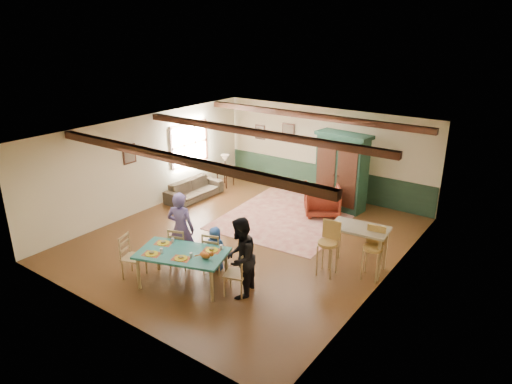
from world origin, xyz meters
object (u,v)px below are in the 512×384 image
Objects in this scene: end_table at (225,178)px; bar_stool_right at (372,254)px; dining_chair_end_right at (236,273)px; armchair at (322,200)px; cat at (205,254)px; bar_stool_left at (327,249)px; person_man at (181,229)px; counter_table at (358,248)px; dining_table at (183,269)px; table_lamp at (225,162)px; armoire at (342,171)px; dining_chair_end_left at (133,257)px; person_child at (215,249)px; dining_chair_far_right at (214,251)px; sofa at (194,189)px; person_woman at (240,258)px; dining_chair_far_left at (180,246)px.

bar_stool_right reaches higher than end_table.
dining_chair_end_right reaches higher than armchair.
bar_stool_left is (1.63, 1.99, -0.24)m from cat.
person_man is 1.29m from cat.
bar_stool_left is (-0.44, -0.59, 0.09)m from counter_table.
dining_table is 3.49× the size of table_lamp.
armchair is at bearing -4.43° from end_table.
bar_stool_right is (2.27, -3.21, -0.53)m from armoire.
dining_chair_end_left is 1.72m from person_child.
armchair is at bearing 167.79° from dining_chair_end_right.
bar_stool_left is (5.34, -3.15, -0.22)m from table_lamp.
dining_chair_far_right is 0.97× the size of armchair.
sofa is at bearing -148.34° from armoire.
armchair is 3.72m from end_table.
table_lamp reaches higher than armchair.
person_man is 3.35× the size of table_lamp.
person_woman is 0.73× the size of armoire.
end_table is (-3.28, 4.36, -0.22)m from person_child.
dining_chair_far_right is 0.55× the size of person_man.
dining_chair_end_right is 0.36m from person_woman.
dining_chair_far_left is 1.84× the size of table_lamp.
counter_table is (1.54, 2.30, 0.03)m from dining_chair_end_right.
table_lamp reaches higher than dining_chair_end_left.
person_woman is 1.37× the size of bar_stool_left.
table_lamp is (-4.23, 4.86, 0.34)m from dining_chair_end_right.
table_lamp is (-2.09, 5.59, 0.34)m from dining_chair_end_left.
dining_chair_end_right is 1.76m from person_man.
dining_chair_far_right is 5.53m from end_table.
person_man is (-0.63, 0.62, 0.48)m from dining_table.
sofa is 1.60× the size of counter_table.
table_lamp is at bearing -157.74° from dining_chair_end_right.
armoire is (1.81, 6.04, 0.64)m from dining_chair_end_left.
counter_table is at bearing 32.57° from cat.
counter_table is 1.05× the size of bar_stool_right.
dining_table is at bearing 116.57° from person_man.
table_lamp is at bearing 148.27° from bar_stool_right.
person_child is (-0.03, 0.07, 0.03)m from dining_chair_far_right.
counter_table is (2.47, 1.87, 0.03)m from dining_chair_far_right.
sofa is 1.68× the size of bar_stool_right.
sofa is (-3.78, 3.72, -0.55)m from cat.
person_man reaches higher than bar_stool_left.
person_child is 2.79× the size of cat.
dining_chair_far_right is 0.58× the size of person_woman.
person_woman is at bearing -126.80° from sofa.
dining_chair_far_right is at bearing -133.83° from dining_chair_end_right.
table_lamp is (0.07, 1.42, 0.53)m from sofa.
end_table is (0.07, 1.42, -0.00)m from sofa.
armoire is 3.99× the size of end_table.
person_woman reaches higher than dining_chair_end_right.
person_child is at bearing -53.01° from end_table.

